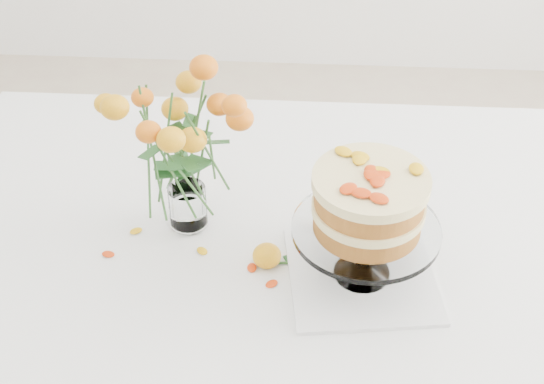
{
  "coord_description": "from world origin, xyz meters",
  "views": [
    {
      "loc": [
        0.08,
        -1.16,
        1.77
      ],
      "look_at": [
        0.02,
        -0.09,
        0.9
      ],
      "focal_mm": 50.0,
      "sensor_mm": 36.0,
      "label": 1
    }
  ],
  "objects": [
    {
      "name": "loose_rose_near",
      "position": [
        0.01,
        -0.13,
        0.78
      ],
      "size": [
        0.1,
        0.05,
        0.05
      ],
      "rotation": [
        0.0,
        0.0,
        0.07
      ],
      "color": "orange",
      "rests_on": "table"
    },
    {
      "name": "napkin",
      "position": [
        0.19,
        -0.15,
        0.76
      ],
      "size": [
        0.3,
        0.3,
        0.01
      ],
      "primitive_type": "cube",
      "rotation": [
        0.0,
        0.0,
        0.13
      ],
      "color": "white",
      "rests_on": "table"
    },
    {
      "name": "stray_petal_d",
      "position": [
        -0.26,
        -0.05,
        0.76
      ],
      "size": [
        0.03,
        0.02,
        0.0
      ],
      "primitive_type": "ellipsoid",
      "color": "#E5A80E",
      "rests_on": "table"
    },
    {
      "name": "stray_petal_a",
      "position": [
        -0.12,
        -0.1,
        0.76
      ],
      "size": [
        0.03,
        0.02,
        0.0
      ],
      "primitive_type": "ellipsoid",
      "color": "#E5A80E",
      "rests_on": "table"
    },
    {
      "name": "rose_vase",
      "position": [
        -0.16,
        -0.02,
        0.98
      ],
      "size": [
        0.25,
        0.25,
        0.38
      ],
      "rotation": [
        0.0,
        0.0,
        -0.03
      ],
      "color": "silver",
      "rests_on": "table"
    },
    {
      "name": "stray_petal_c",
      "position": [
        0.02,
        -0.18,
        0.76
      ],
      "size": [
        0.03,
        0.02,
        0.0
      ],
      "primitive_type": "ellipsoid",
      "color": "#E5A80E",
      "rests_on": "table"
    },
    {
      "name": "table",
      "position": [
        0.0,
        0.0,
        0.67
      ],
      "size": [
        1.43,
        0.93,
        0.76
      ],
      "color": "tan",
      "rests_on": "ground"
    },
    {
      "name": "cake_stand",
      "position": [
        0.19,
        -0.15,
        0.92
      ],
      "size": [
        0.27,
        0.27,
        0.24
      ],
      "rotation": [
        0.0,
        0.0,
        -0.25
      ],
      "color": "silver",
      "rests_on": "napkin"
    },
    {
      "name": "stray_petal_e",
      "position": [
        -0.3,
        -0.12,
        0.76
      ],
      "size": [
        0.03,
        0.02,
        0.0
      ],
      "primitive_type": "ellipsoid",
      "color": "#E5A80E",
      "rests_on": "table"
    },
    {
      "name": "loose_rose_far",
      "position": [
        0.13,
        -0.02,
        0.78
      ],
      "size": [
        0.09,
        0.05,
        0.04
      ],
      "rotation": [
        0.0,
        0.0,
        0.36
      ],
      "color": "#D8660A",
      "rests_on": "table"
    },
    {
      "name": "stray_petal_b",
      "position": [
        -0.02,
        -0.14,
        0.76
      ],
      "size": [
        0.03,
        0.02,
        0.0
      ],
      "primitive_type": "ellipsoid",
      "color": "#E5A80E",
      "rests_on": "table"
    }
  ]
}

